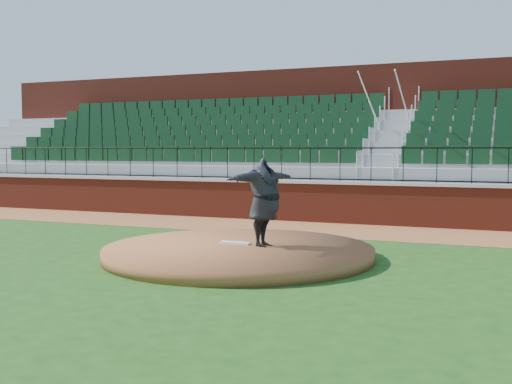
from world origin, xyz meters
TOP-DOWN VIEW (x-y plane):
  - ground at (0.00, 0.00)m, footprint 90.00×90.00m
  - warning_track at (0.00, 5.40)m, footprint 34.00×3.20m
  - field_wall at (0.00, 7.00)m, footprint 34.00×0.35m
  - wall_cap at (0.00, 7.00)m, footprint 34.00×0.45m
  - wall_railing at (0.00, 7.00)m, footprint 34.00×0.05m
  - seating_stands at (0.00, 9.72)m, footprint 34.00×5.10m
  - concourse_wall at (0.00, 12.52)m, footprint 34.00×0.50m
  - pitchers_mound at (0.10, 0.32)m, footprint 5.59×5.59m
  - pitching_rubber at (-0.09, 0.57)m, footprint 0.67×0.18m
  - pitcher at (0.60, 0.52)m, footprint 1.07×2.33m

SIDE VIEW (x-z plane):
  - ground at x=0.00m, z-range 0.00..0.00m
  - warning_track at x=0.00m, z-range 0.00..0.01m
  - pitchers_mound at x=0.10m, z-range 0.00..0.25m
  - pitching_rubber at x=-0.09m, z-range 0.25..0.29m
  - field_wall at x=0.00m, z-range 0.00..1.20m
  - pitcher at x=0.60m, z-range 0.25..2.08m
  - wall_cap at x=0.00m, z-range 1.20..1.30m
  - wall_railing at x=0.00m, z-range 1.30..2.30m
  - seating_stands at x=0.00m, z-range 0.00..4.60m
  - concourse_wall at x=0.00m, z-range 0.00..5.50m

